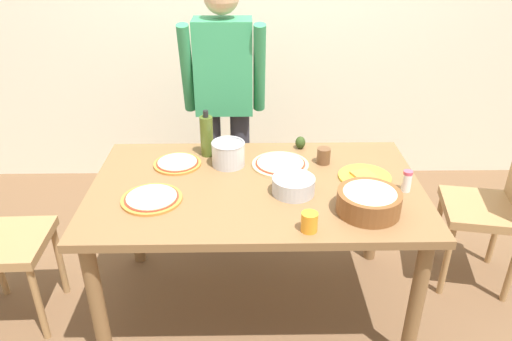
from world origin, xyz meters
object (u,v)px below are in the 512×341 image
at_px(popcorn_bowl, 369,200).
at_px(mixing_bowl_steel, 293,185).
at_px(pizza_second_cooked, 177,163).
at_px(steel_pot, 228,153).
at_px(pizza_raw_on_board, 280,164).
at_px(olive_oil_bottle, 207,136).
at_px(pizza_cooked_on_tray, 152,198).
at_px(plate_with_slice, 365,177).
at_px(cup_small_brown, 324,156).
at_px(cup_orange, 309,222).
at_px(avocado, 300,143).
at_px(person_cook, 224,97).
at_px(salt_shaker, 407,181).
at_px(chair_wooden_right, 498,200).
at_px(dining_table, 256,200).

relative_size(popcorn_bowl, mixing_bowl_steel, 1.40).
relative_size(pizza_second_cooked, steel_pot, 1.43).
height_order(pizza_raw_on_board, olive_oil_bottle, olive_oil_bottle).
distance_m(pizza_cooked_on_tray, plate_with_slice, 1.04).
xyz_separation_m(popcorn_bowl, cup_small_brown, (-0.13, 0.47, -0.02)).
xyz_separation_m(cup_orange, avocado, (0.04, 0.80, -0.01)).
bearing_deg(plate_with_slice, person_cook, 135.70).
relative_size(pizza_raw_on_board, salt_shaker, 2.79).
xyz_separation_m(mixing_bowl_steel, salt_shaker, (0.53, 0.01, 0.01)).
distance_m(person_cook, mixing_bowl_steel, 0.92).
height_order(pizza_raw_on_board, mixing_bowl_steel, mixing_bowl_steel).
xyz_separation_m(pizza_cooked_on_tray, cup_small_brown, (0.84, 0.36, 0.03)).
relative_size(chair_wooden_right, pizza_second_cooked, 3.83).
height_order(plate_with_slice, cup_small_brown, cup_small_brown).
bearing_deg(olive_oil_bottle, steel_pot, -45.45).
xyz_separation_m(pizza_cooked_on_tray, salt_shaker, (1.19, 0.07, 0.04)).
distance_m(person_cook, pizza_raw_on_board, 0.66).
bearing_deg(cup_orange, salt_shaker, 32.79).
relative_size(pizza_second_cooked, plate_with_slice, 0.95).
xyz_separation_m(dining_table, avocado, (0.25, 0.41, 0.13)).
relative_size(pizza_raw_on_board, popcorn_bowl, 1.06).
xyz_separation_m(mixing_bowl_steel, cup_small_brown, (0.18, 0.30, 0.00)).
xyz_separation_m(mixing_bowl_steel, olive_oil_bottle, (-0.43, 0.42, 0.07)).
height_order(popcorn_bowl, salt_shaker, popcorn_bowl).
bearing_deg(olive_oil_bottle, person_cook, 79.45).
bearing_deg(cup_orange, cup_small_brown, 76.77).
relative_size(popcorn_bowl, steel_pot, 1.61).
bearing_deg(cup_orange, steel_pot, 120.35).
bearing_deg(pizza_second_cooked, pizza_cooked_on_tray, -101.76).
relative_size(popcorn_bowl, olive_oil_bottle, 1.09).
relative_size(mixing_bowl_steel, cup_small_brown, 2.35).
bearing_deg(avocado, pizza_cooked_on_tray, -143.45).
xyz_separation_m(popcorn_bowl, olive_oil_bottle, (-0.75, 0.58, 0.05)).
bearing_deg(pizza_raw_on_board, pizza_cooked_on_tray, -151.29).
bearing_deg(cup_small_brown, pizza_cooked_on_tray, -156.76).
distance_m(pizza_second_cooked, avocado, 0.69).
height_order(plate_with_slice, cup_orange, cup_orange).
xyz_separation_m(person_cook, mixing_bowl_steel, (0.35, -0.84, -0.14)).
height_order(pizza_cooked_on_tray, olive_oil_bottle, olive_oil_bottle).
distance_m(dining_table, mixing_bowl_steel, 0.23).
distance_m(popcorn_bowl, avocado, 0.70).
xyz_separation_m(olive_oil_bottle, cup_small_brown, (0.61, -0.11, -0.07)).
xyz_separation_m(pizza_raw_on_board, pizza_cooked_on_tray, (-0.61, -0.33, 0.00)).
height_order(person_cook, cup_orange, person_cook).
bearing_deg(steel_pot, chair_wooden_right, -0.86).
xyz_separation_m(chair_wooden_right, steel_pot, (-1.46, 0.02, 0.29)).
relative_size(cup_small_brown, salt_shaker, 0.80).
xyz_separation_m(chair_wooden_right, popcorn_bowl, (-0.83, -0.44, 0.28)).
xyz_separation_m(dining_table, person_cook, (-0.18, 0.76, 0.27)).
height_order(pizza_second_cooked, popcorn_bowl, popcorn_bowl).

